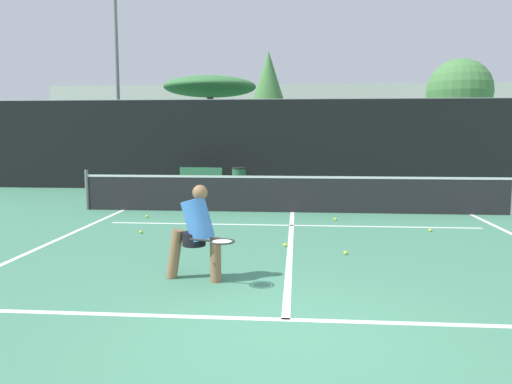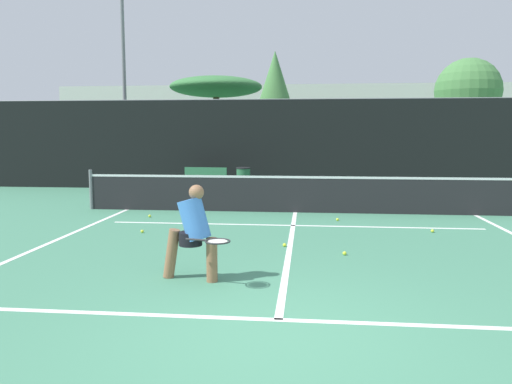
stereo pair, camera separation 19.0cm
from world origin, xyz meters
The scene contains 23 objects.
ground_plane centered at (0.00, 0.00, 0.00)m, with size 100.00×100.00×0.00m, color #427F60.
court_baseline_near centered at (0.00, 0.42, 0.00)m, with size 11.00×0.10×0.01m, color white.
court_service_line centered at (0.00, 6.08, 0.00)m, with size 8.25×0.10×0.01m, color white.
court_center_mark centered at (0.00, 4.17, 0.00)m, with size 0.10×7.50×0.01m, color white.
court_sideline_left centered at (-4.51, 4.17, 0.00)m, with size 0.10×8.50×0.01m, color white.
net centered at (0.00, 7.92, 0.51)m, with size 11.09×0.09×1.07m.
fence_back centered at (0.00, 12.93, 1.61)m, with size 24.00×0.06×3.24m.
player_practicing centered at (-1.27, 1.81, 0.72)m, with size 1.09×0.72×1.36m.
tennis_ball_scattered_0 centered at (-3.08, 4.94, 0.03)m, with size 0.07×0.07×0.07m, color #D1E033.
tennis_ball_scattered_1 centered at (2.90, 5.60, 0.03)m, with size 0.07×0.07×0.07m, color #D1E033.
tennis_ball_scattered_2 centered at (1.02, 6.77, 0.03)m, with size 0.07×0.07×0.07m, color #D1E033.
tennis_ball_scattered_3 centered at (0.95, 3.47, 0.03)m, with size 0.07×0.07×0.07m, color #D1E033.
tennis_ball_scattered_4 centered at (-0.10, 3.99, 0.03)m, with size 0.07×0.07×0.07m, color #D1E033.
tennis_ball_scattered_5 centered at (-3.53, 6.80, 0.03)m, with size 0.07×0.07×0.07m, color #D1E033.
tennis_ball_scattered_6 centered at (-1.96, 5.19, 0.03)m, with size 0.07×0.07×0.07m, color #D1E033.
courtside_bench centered at (-3.21, 11.92, 0.46)m, with size 1.53×0.50×0.86m.
trash_bin centered at (-1.83, 11.59, 0.45)m, with size 0.48×0.48×0.90m.
parked_car centered at (2.53, 15.92, 0.59)m, with size 1.70×4.67×1.39m.
floodlight_mast centered at (-7.69, 16.54, 6.37)m, with size 1.10×0.24×10.30m.
tree_west centered at (8.47, 22.12, 4.16)m, with size 3.32×3.32×5.84m.
tree_mid centered at (-1.33, 19.99, 4.23)m, with size 2.26×2.26×6.02m.
tree_east centered at (-3.75, 17.18, 4.01)m, with size 4.07×4.07×4.50m.
building_far centered at (0.00, 32.00, 2.71)m, with size 36.00×2.40×5.41m, color beige.
Camera 1 is at (0.11, -4.92, 2.08)m, focal length 35.00 mm.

